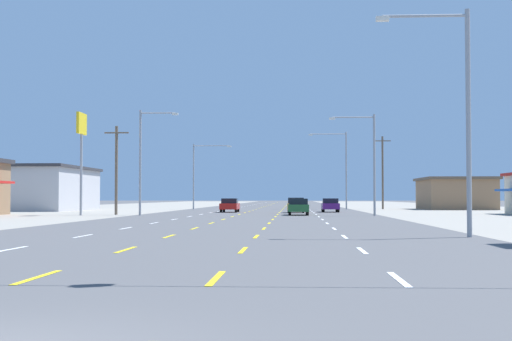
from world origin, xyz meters
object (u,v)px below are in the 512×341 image
(sedan_inner_right_nearest, at_px, (298,207))
(sedan_inner_left_mid, at_px, (230,205))
(streetlight_right_row_2, at_px, (342,164))
(streetlight_right_row_1, at_px, (369,156))
(streetlight_left_row_2, at_px, (198,170))
(sedan_far_right_midfar, at_px, (330,205))
(pole_sign_left_row_1, at_px, (82,136))
(hatchback_inner_right_near, at_px, (296,205))
(streetlight_left_row_1, at_px, (144,155))
(streetlight_right_row_0, at_px, (459,105))

(sedan_inner_right_nearest, xyz_separation_m, sedan_inner_left_mid, (-7.17, 12.13, 0.00))
(sedan_inner_left_mid, xyz_separation_m, streetlight_right_row_2, (13.14, 19.90, 5.24))
(streetlight_right_row_1, relative_size, streetlight_left_row_2, 1.00)
(sedan_inner_right_nearest, height_order, streetlight_right_row_2, streetlight_right_row_2)
(sedan_inner_right_nearest, relative_size, sedan_far_right_midfar, 1.00)
(pole_sign_left_row_1, distance_m, streetlight_right_row_1, 25.04)
(sedan_inner_left_mid, bearing_deg, hatchback_inner_right_near, -17.81)
(sedan_inner_left_mid, distance_m, sedan_far_right_midfar, 10.73)
(sedan_far_right_midfar, distance_m, streetlight_right_row_1, 16.13)
(sedan_inner_left_mid, relative_size, streetlight_right_row_1, 0.52)
(sedan_far_right_midfar, relative_size, pole_sign_left_row_1, 0.50)
(streetlight_right_row_1, bearing_deg, sedan_inner_left_mid, 133.55)
(sedan_far_right_midfar, bearing_deg, hatchback_inner_right_near, -135.43)
(pole_sign_left_row_1, distance_m, streetlight_left_row_1, 5.67)
(sedan_far_right_midfar, distance_m, streetlight_right_row_0, 49.44)
(sedan_inner_left_mid, relative_size, streetlight_right_row_0, 0.50)
(streetlight_right_row_0, distance_m, streetlight_left_row_2, 70.39)
(sedan_inner_right_nearest, distance_m, sedan_inner_left_mid, 14.09)
(hatchback_inner_right_near, bearing_deg, streetlight_left_row_2, 120.33)
(streetlight_right_row_0, height_order, streetlight_right_row_1, streetlight_right_row_0)
(sedan_inner_right_nearest, bearing_deg, streetlight_right_row_1, -16.59)
(pole_sign_left_row_1, xyz_separation_m, streetlight_right_row_2, (24.85, 34.29, -0.91))
(sedan_inner_right_nearest, relative_size, streetlight_right_row_2, 0.44)
(streetlight_right_row_2, bearing_deg, streetlight_right_row_1, -89.80)
(sedan_inner_left_mid, height_order, sedan_far_right_midfar, same)
(pole_sign_left_row_1, distance_m, streetlight_left_row_2, 34.80)
(streetlight_right_row_2, bearing_deg, sedan_far_right_midfar, -97.66)
(pole_sign_left_row_1, xyz_separation_m, streetlight_left_row_2, (5.73, 34.29, -1.69))
(sedan_inner_right_nearest, distance_m, streetlight_left_row_2, 34.92)
(streetlight_right_row_0, height_order, streetlight_right_row_2, streetlight_right_row_2)
(sedan_inner_left_mid, xyz_separation_m, streetlight_left_row_1, (-6.30, -13.95, 4.52))
(sedan_inner_right_nearest, xyz_separation_m, streetlight_right_row_2, (5.96, 32.04, 5.24))
(streetlight_right_row_1, xyz_separation_m, streetlight_right_row_2, (-0.12, 33.85, 0.91))
(hatchback_inner_right_near, distance_m, streetlight_right_row_2, 23.57)
(streetlight_left_row_2, bearing_deg, streetlight_left_row_1, -90.53)
(sedan_inner_left_mid, distance_m, pole_sign_left_row_1, 19.54)
(sedan_inner_left_mid, relative_size, streetlight_right_row_2, 0.44)
(sedan_far_right_midfar, bearing_deg, streetlight_left_row_2, 131.90)
(sedan_inner_left_mid, xyz_separation_m, pole_sign_left_row_1, (-11.71, -14.38, 6.16))
(sedan_far_right_midfar, bearing_deg, streetlight_right_row_0, -86.90)
(streetlight_right_row_2, bearing_deg, sedan_inner_left_mid, -123.42)
(streetlight_left_row_1, height_order, streetlight_right_row_1, streetlight_left_row_1)
(sedan_inner_left_mid, xyz_separation_m, streetlight_right_row_1, (13.26, -13.95, 4.34))
(streetlight_right_row_0, xyz_separation_m, streetlight_left_row_1, (-19.60, 33.85, 0.04))
(hatchback_inner_right_near, distance_m, pole_sign_left_row_1, 23.11)
(streetlight_left_row_1, height_order, streetlight_left_row_2, streetlight_left_row_1)
(sedan_inner_right_nearest, height_order, hatchback_inner_right_near, hatchback_inner_right_near)
(sedan_inner_right_nearest, height_order, sedan_inner_left_mid, same)
(streetlight_left_row_1, relative_size, streetlight_left_row_2, 1.05)
(sedan_far_right_midfar, relative_size, streetlight_right_row_1, 0.52)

